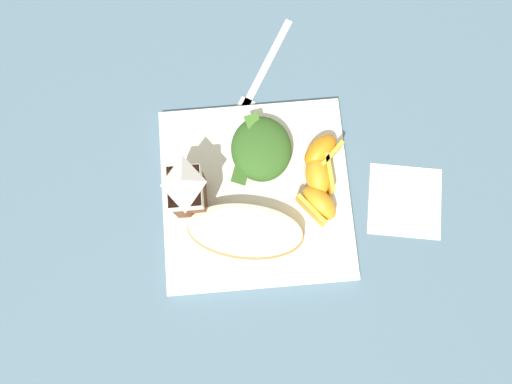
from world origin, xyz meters
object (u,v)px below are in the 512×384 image
(orange_wedge_rear, at_px, (321,152))
(cheesy_pizza_bread, at_px, (245,231))
(orange_wedge_front, at_px, (318,204))
(paper_napkin, at_px, (405,201))
(milk_carton, at_px, (187,188))
(orange_wedge_middle, at_px, (319,175))
(metal_fork, at_px, (260,77))
(white_plate, at_px, (256,194))
(green_salad_pile, at_px, (261,149))

(orange_wedge_rear, bearing_deg, cheesy_pizza_bread, 131.58)
(orange_wedge_front, bearing_deg, paper_napkin, -90.39)
(milk_carton, bearing_deg, orange_wedge_middle, -86.40)
(orange_wedge_rear, bearing_deg, milk_carton, 103.45)
(orange_wedge_rear, relative_size, metal_fork, 0.40)
(white_plate, relative_size, orange_wedge_rear, 4.11)
(orange_wedge_rear, bearing_deg, metal_fork, 29.01)
(white_plate, relative_size, milk_carton, 2.55)
(orange_wedge_middle, height_order, paper_napkin, orange_wedge_middle)
(milk_carton, distance_m, orange_wedge_front, 0.19)
(orange_wedge_rear, bearing_deg, white_plate, 116.33)
(orange_wedge_front, relative_size, metal_fork, 0.41)
(orange_wedge_front, xyz_separation_m, metal_fork, (0.22, 0.07, -0.03))
(green_salad_pile, bearing_deg, orange_wedge_rear, -97.99)
(paper_napkin, xyz_separation_m, metal_fork, (0.22, 0.20, 0.00))
(white_plate, relative_size, cheesy_pizza_bread, 1.54)
(orange_wedge_middle, bearing_deg, milk_carton, 93.60)
(white_plate, height_order, metal_fork, white_plate)
(paper_napkin, relative_size, metal_fork, 0.64)
(white_plate, height_order, orange_wedge_middle, orange_wedge_middle)
(paper_napkin, height_order, metal_fork, metal_fork)
(white_plate, height_order, orange_wedge_front, orange_wedge_front)
(green_salad_pile, relative_size, orange_wedge_rear, 1.60)
(white_plate, xyz_separation_m, orange_wedge_middle, (0.02, -0.09, 0.03))
(cheesy_pizza_bread, height_order, paper_napkin, cheesy_pizza_bread)
(white_plate, distance_m, milk_carton, 0.12)
(white_plate, xyz_separation_m, green_salad_pile, (0.06, -0.01, 0.03))
(green_salad_pile, xyz_separation_m, paper_napkin, (-0.09, -0.21, -0.03))
(cheesy_pizza_bread, relative_size, orange_wedge_middle, 2.95)
(orange_wedge_front, height_order, paper_napkin, orange_wedge_front)
(cheesy_pizza_bread, xyz_separation_m, green_salad_pile, (0.12, -0.03, 0.00))
(orange_wedge_rear, bearing_deg, paper_napkin, -122.22)
(orange_wedge_middle, bearing_deg, orange_wedge_front, 172.05)
(metal_fork, bearing_deg, milk_carton, 147.94)
(orange_wedge_front, bearing_deg, orange_wedge_middle, -7.95)
(cheesy_pizza_bread, height_order, green_salad_pile, green_salad_pile)
(orange_wedge_rear, xyz_separation_m, paper_napkin, (-0.08, -0.12, -0.03))
(orange_wedge_front, distance_m, orange_wedge_rear, 0.08)
(paper_napkin, bearing_deg, metal_fork, 42.66)
(cheesy_pizza_bread, distance_m, metal_fork, 0.25)
(white_plate, bearing_deg, orange_wedge_front, -107.11)
(green_salad_pile, height_order, metal_fork, green_salad_pile)
(white_plate, bearing_deg, orange_wedge_rear, -63.67)
(cheesy_pizza_bread, relative_size, green_salad_pile, 1.67)
(green_salad_pile, xyz_separation_m, orange_wedge_middle, (-0.05, -0.08, -0.00))
(green_salad_pile, height_order, orange_wedge_front, same)
(cheesy_pizza_bread, bearing_deg, green_salad_pile, -15.39)
(green_salad_pile, bearing_deg, metal_fork, -4.31)
(cheesy_pizza_bread, relative_size, paper_napkin, 1.65)
(cheesy_pizza_bread, bearing_deg, paper_napkin, -83.15)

